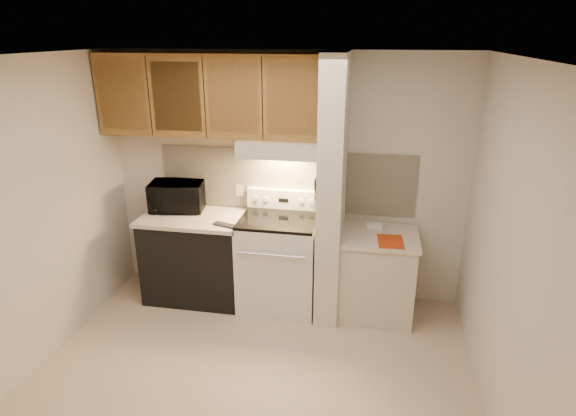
# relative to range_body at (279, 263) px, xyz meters

# --- Properties ---
(floor) EXTENTS (3.60, 3.60, 0.00)m
(floor) POSITION_rel_range_body_xyz_m (0.00, -1.16, -0.46)
(floor) COLOR #CAB096
(floor) RESTS_ON ground
(ceiling) EXTENTS (3.60, 3.60, 0.00)m
(ceiling) POSITION_rel_range_body_xyz_m (0.00, -1.16, 2.04)
(ceiling) COLOR white
(ceiling) RESTS_ON wall_back
(wall_back) EXTENTS (3.60, 2.50, 0.02)m
(wall_back) POSITION_rel_range_body_xyz_m (0.00, 0.34, 0.79)
(wall_back) COLOR beige
(wall_back) RESTS_ON floor
(wall_left) EXTENTS (0.02, 3.00, 2.50)m
(wall_left) POSITION_rel_range_body_xyz_m (-1.80, -1.16, 0.79)
(wall_left) COLOR beige
(wall_left) RESTS_ON floor
(wall_right) EXTENTS (0.02, 3.00, 2.50)m
(wall_right) POSITION_rel_range_body_xyz_m (1.80, -1.16, 0.79)
(wall_right) COLOR beige
(wall_right) RESTS_ON floor
(backsplash) EXTENTS (2.60, 0.02, 0.63)m
(backsplash) POSITION_rel_range_body_xyz_m (0.00, 0.33, 0.78)
(backsplash) COLOR beige
(backsplash) RESTS_ON wall_back
(range_body) EXTENTS (0.76, 0.65, 0.92)m
(range_body) POSITION_rel_range_body_xyz_m (0.00, 0.00, 0.00)
(range_body) COLOR silver
(range_body) RESTS_ON floor
(oven_window) EXTENTS (0.50, 0.01, 0.30)m
(oven_window) POSITION_rel_range_body_xyz_m (0.00, -0.32, 0.04)
(oven_window) COLOR black
(oven_window) RESTS_ON range_body
(oven_handle) EXTENTS (0.65, 0.02, 0.02)m
(oven_handle) POSITION_rel_range_body_xyz_m (0.00, -0.35, 0.26)
(oven_handle) COLOR silver
(oven_handle) RESTS_ON range_body
(cooktop) EXTENTS (0.74, 0.64, 0.03)m
(cooktop) POSITION_rel_range_body_xyz_m (0.00, 0.00, 0.48)
(cooktop) COLOR black
(cooktop) RESTS_ON range_body
(range_backguard) EXTENTS (0.76, 0.08, 0.20)m
(range_backguard) POSITION_rel_range_body_xyz_m (0.00, 0.28, 0.59)
(range_backguard) COLOR silver
(range_backguard) RESTS_ON range_body
(range_display) EXTENTS (0.10, 0.01, 0.04)m
(range_display) POSITION_rel_range_body_xyz_m (0.00, 0.24, 0.59)
(range_display) COLOR black
(range_display) RESTS_ON range_backguard
(range_knob_left_outer) EXTENTS (0.05, 0.02, 0.05)m
(range_knob_left_outer) POSITION_rel_range_body_xyz_m (-0.28, 0.24, 0.59)
(range_knob_left_outer) COLOR silver
(range_knob_left_outer) RESTS_ON range_backguard
(range_knob_left_inner) EXTENTS (0.05, 0.02, 0.05)m
(range_knob_left_inner) POSITION_rel_range_body_xyz_m (-0.18, 0.24, 0.59)
(range_knob_left_inner) COLOR silver
(range_knob_left_inner) RESTS_ON range_backguard
(range_knob_right_inner) EXTENTS (0.05, 0.02, 0.05)m
(range_knob_right_inner) POSITION_rel_range_body_xyz_m (0.18, 0.24, 0.59)
(range_knob_right_inner) COLOR silver
(range_knob_right_inner) RESTS_ON range_backguard
(range_knob_right_outer) EXTENTS (0.05, 0.02, 0.05)m
(range_knob_right_outer) POSITION_rel_range_body_xyz_m (0.28, 0.24, 0.59)
(range_knob_right_outer) COLOR silver
(range_knob_right_outer) RESTS_ON range_backguard
(dishwasher_front) EXTENTS (1.00, 0.63, 0.87)m
(dishwasher_front) POSITION_rel_range_body_xyz_m (-0.88, 0.01, -0.03)
(dishwasher_front) COLOR black
(dishwasher_front) RESTS_ON floor
(left_countertop) EXTENTS (1.04, 0.67, 0.04)m
(left_countertop) POSITION_rel_range_body_xyz_m (-0.88, 0.01, 0.43)
(left_countertop) COLOR beige
(left_countertop) RESTS_ON dishwasher_front
(spoon_rest) EXTENTS (0.26, 0.15, 0.02)m
(spoon_rest) POSITION_rel_range_body_xyz_m (-0.48, -0.19, 0.46)
(spoon_rest) COLOR black
(spoon_rest) RESTS_ON left_countertop
(teal_jar) EXTENTS (0.10, 0.10, 0.09)m
(teal_jar) POSITION_rel_range_body_xyz_m (-1.23, 0.23, 0.50)
(teal_jar) COLOR #225E59
(teal_jar) RESTS_ON left_countertop
(outlet) EXTENTS (0.08, 0.01, 0.12)m
(outlet) POSITION_rel_range_body_xyz_m (-0.48, 0.32, 0.64)
(outlet) COLOR beige
(outlet) RESTS_ON backsplash
(microwave) EXTENTS (0.59, 0.45, 0.30)m
(microwave) POSITION_rel_range_body_xyz_m (-1.10, 0.15, 0.60)
(microwave) COLOR black
(microwave) RESTS_ON left_countertop
(partition_pillar) EXTENTS (0.22, 0.70, 2.50)m
(partition_pillar) POSITION_rel_range_body_xyz_m (0.51, -0.01, 0.79)
(partition_pillar) COLOR beige
(partition_pillar) RESTS_ON floor
(pillar_trim) EXTENTS (0.01, 0.70, 0.04)m
(pillar_trim) POSITION_rel_range_body_xyz_m (0.39, -0.01, 0.84)
(pillar_trim) COLOR olive
(pillar_trim) RESTS_ON partition_pillar
(knife_strip) EXTENTS (0.02, 0.42, 0.04)m
(knife_strip) POSITION_rel_range_body_xyz_m (0.39, -0.06, 0.86)
(knife_strip) COLOR black
(knife_strip) RESTS_ON partition_pillar
(knife_blade_a) EXTENTS (0.01, 0.03, 0.16)m
(knife_blade_a) POSITION_rel_range_body_xyz_m (0.38, -0.22, 0.76)
(knife_blade_a) COLOR silver
(knife_blade_a) RESTS_ON knife_strip
(knife_handle_a) EXTENTS (0.02, 0.02, 0.10)m
(knife_handle_a) POSITION_rel_range_body_xyz_m (0.38, -0.20, 0.91)
(knife_handle_a) COLOR black
(knife_handle_a) RESTS_ON knife_strip
(knife_blade_b) EXTENTS (0.01, 0.04, 0.18)m
(knife_blade_b) POSITION_rel_range_body_xyz_m (0.38, -0.14, 0.75)
(knife_blade_b) COLOR silver
(knife_blade_b) RESTS_ON knife_strip
(knife_handle_b) EXTENTS (0.02, 0.02, 0.10)m
(knife_handle_b) POSITION_rel_range_body_xyz_m (0.38, -0.15, 0.91)
(knife_handle_b) COLOR black
(knife_handle_b) RESTS_ON knife_strip
(knife_blade_c) EXTENTS (0.01, 0.04, 0.20)m
(knife_blade_c) POSITION_rel_range_body_xyz_m (0.38, -0.04, 0.74)
(knife_blade_c) COLOR silver
(knife_blade_c) RESTS_ON knife_strip
(knife_handle_c) EXTENTS (0.02, 0.02, 0.10)m
(knife_handle_c) POSITION_rel_range_body_xyz_m (0.38, -0.04, 0.91)
(knife_handle_c) COLOR black
(knife_handle_c) RESTS_ON knife_strip
(knife_blade_d) EXTENTS (0.01, 0.04, 0.16)m
(knife_blade_d) POSITION_rel_range_body_xyz_m (0.38, 0.03, 0.76)
(knife_blade_d) COLOR silver
(knife_blade_d) RESTS_ON knife_strip
(knife_handle_d) EXTENTS (0.02, 0.02, 0.10)m
(knife_handle_d) POSITION_rel_range_body_xyz_m (0.38, 0.04, 0.91)
(knife_handle_d) COLOR black
(knife_handle_d) RESTS_ON knife_strip
(knife_blade_e) EXTENTS (0.01, 0.04, 0.18)m
(knife_blade_e) POSITION_rel_range_body_xyz_m (0.38, 0.11, 0.75)
(knife_blade_e) COLOR silver
(knife_blade_e) RESTS_ON knife_strip
(knife_handle_e) EXTENTS (0.02, 0.02, 0.10)m
(knife_handle_e) POSITION_rel_range_body_xyz_m (0.38, 0.12, 0.91)
(knife_handle_e) COLOR black
(knife_handle_e) RESTS_ON knife_strip
(oven_mitt) EXTENTS (0.03, 0.09, 0.22)m
(oven_mitt) POSITION_rel_range_body_xyz_m (0.38, 0.17, 0.68)
(oven_mitt) COLOR slate
(oven_mitt) RESTS_ON partition_pillar
(right_cab_base) EXTENTS (0.70, 0.60, 0.81)m
(right_cab_base) POSITION_rel_range_body_xyz_m (0.97, -0.01, -0.06)
(right_cab_base) COLOR beige
(right_cab_base) RESTS_ON floor
(right_countertop) EXTENTS (0.74, 0.64, 0.04)m
(right_countertop) POSITION_rel_range_body_xyz_m (0.97, -0.01, 0.37)
(right_countertop) COLOR beige
(right_countertop) RESTS_ON right_cab_base
(red_folder) EXTENTS (0.25, 0.32, 0.01)m
(red_folder) POSITION_rel_range_body_xyz_m (1.07, -0.16, 0.40)
(red_folder) COLOR #B9320F
(red_folder) RESTS_ON right_countertop
(white_box) EXTENTS (0.15, 0.11, 0.04)m
(white_box) POSITION_rel_range_body_xyz_m (0.92, 0.17, 0.41)
(white_box) COLOR white
(white_box) RESTS_ON right_countertop
(range_hood) EXTENTS (0.78, 0.44, 0.15)m
(range_hood) POSITION_rel_range_body_xyz_m (0.00, 0.12, 1.17)
(range_hood) COLOR beige
(range_hood) RESTS_ON upper_cabinets
(hood_lip) EXTENTS (0.78, 0.04, 0.06)m
(hood_lip) POSITION_rel_range_body_xyz_m (0.00, -0.08, 1.12)
(hood_lip) COLOR beige
(hood_lip) RESTS_ON range_hood
(upper_cabinets) EXTENTS (2.18, 0.33, 0.77)m
(upper_cabinets) POSITION_rel_range_body_xyz_m (-0.69, 0.17, 1.62)
(upper_cabinets) COLOR olive
(upper_cabinets) RESTS_ON wall_back
(cab_door_a) EXTENTS (0.46, 0.01, 0.63)m
(cab_door_a) POSITION_rel_range_body_xyz_m (-1.51, 0.01, 1.62)
(cab_door_a) COLOR olive
(cab_door_a) RESTS_ON upper_cabinets
(cab_gap_a) EXTENTS (0.01, 0.01, 0.73)m
(cab_gap_a) POSITION_rel_range_body_xyz_m (-1.23, 0.01, 1.62)
(cab_gap_a) COLOR black
(cab_gap_a) RESTS_ON upper_cabinets
(cab_door_b) EXTENTS (0.46, 0.01, 0.63)m
(cab_door_b) POSITION_rel_range_body_xyz_m (-0.96, 0.01, 1.62)
(cab_door_b) COLOR olive
(cab_door_b) RESTS_ON upper_cabinets
(cab_gap_b) EXTENTS (0.01, 0.01, 0.73)m
(cab_gap_b) POSITION_rel_range_body_xyz_m (-0.69, 0.01, 1.62)
(cab_gap_b) COLOR black
(cab_gap_b) RESTS_ON upper_cabinets
(cab_door_c) EXTENTS (0.46, 0.01, 0.63)m
(cab_door_c) POSITION_rel_range_body_xyz_m (-0.42, 0.01, 1.62)
(cab_door_c) COLOR olive
(cab_door_c) RESTS_ON upper_cabinets
(cab_gap_c) EXTENTS (0.01, 0.01, 0.73)m
(cab_gap_c) POSITION_rel_range_body_xyz_m (-0.14, 0.01, 1.62)
(cab_gap_c) COLOR black
(cab_gap_c) RESTS_ON upper_cabinets
(cab_door_d) EXTENTS (0.46, 0.01, 0.63)m
(cab_door_d) POSITION_rel_range_body_xyz_m (0.13, 0.01, 1.62)
(cab_door_d) COLOR olive
(cab_door_d) RESTS_ON upper_cabinets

